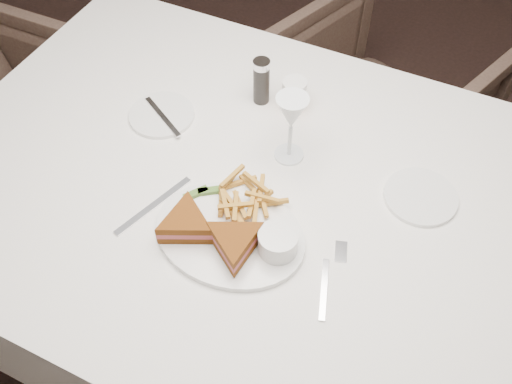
{
  "coord_description": "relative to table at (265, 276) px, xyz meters",
  "views": [
    {
      "loc": [
        0.54,
        -0.53,
        1.73
      ],
      "look_at": [
        0.17,
        0.11,
        0.8
      ],
      "focal_mm": 40.0,
      "sensor_mm": 36.0,
      "label": 1
    }
  ],
  "objects": [
    {
      "name": "table_setting",
      "position": [
        -0.02,
        -0.05,
        0.41
      ],
      "size": [
        0.8,
        0.61,
        0.18
      ],
      "color": "white",
      "rests_on": "table"
    },
    {
      "name": "chair_far",
      "position": [
        -0.02,
        0.83,
        -0.04
      ],
      "size": [
        0.8,
        0.77,
        0.68
      ],
      "primitive_type": "imported",
      "rotation": [
        0.0,
        0.0,
        2.87
      ],
      "color": "#48362C",
      "rests_on": "ground"
    },
    {
      "name": "ground",
      "position": [
        -0.17,
        -0.16,
        -0.38
      ],
      "size": [
        5.0,
        5.0,
        0.0
      ],
      "primitive_type": "plane",
      "color": "black",
      "rests_on": "ground"
    },
    {
      "name": "table",
      "position": [
        0.0,
        0.0,
        0.0
      ],
      "size": [
        1.64,
        1.16,
        0.75
      ],
      "primitive_type": "cube",
      "rotation": [
        0.0,
        0.0,
        0.08
      ],
      "color": "white",
      "rests_on": "ground"
    }
  ]
}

